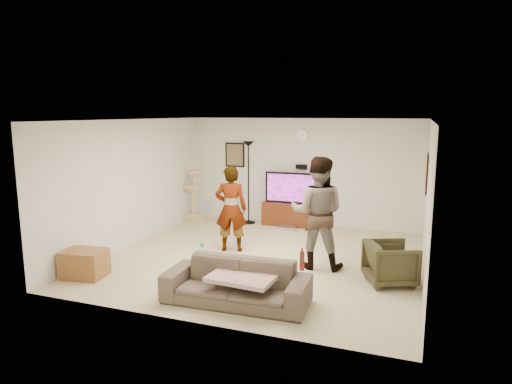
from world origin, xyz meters
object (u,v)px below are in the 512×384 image
(floor_lamp, at_px, (248,183))
(armchair, at_px, (391,263))
(tv_stand, at_px, (290,214))
(side_table, at_px, (84,264))
(sofa, at_px, (236,283))
(tv, at_px, (291,188))
(person_left, at_px, (231,209))
(person_right, at_px, (317,213))
(beer_bottle, at_px, (302,261))
(cat_tree, at_px, (193,196))

(floor_lamp, relative_size, armchair, 2.72)
(tv_stand, relative_size, side_table, 1.95)
(tv_stand, xyz_separation_m, sofa, (0.50, -4.51, 0.03))
(tv, relative_size, person_left, 0.74)
(person_right, distance_m, beer_bottle, 1.88)
(cat_tree, relative_size, person_left, 0.77)
(tv, relative_size, sofa, 0.60)
(person_left, distance_m, sofa, 2.49)
(tv_stand, height_order, side_table, tv_stand)
(tv_stand, distance_m, cat_tree, 2.40)
(tv, height_order, beer_bottle, tv)
(tv, distance_m, floor_lamp, 1.02)
(tv, relative_size, beer_bottle, 4.85)
(cat_tree, bearing_deg, armchair, -28.40)
(person_left, xyz_separation_m, armchair, (2.99, -0.72, -0.50))
(floor_lamp, distance_m, beer_bottle, 5.02)
(cat_tree, distance_m, armchair, 5.46)
(beer_bottle, bearing_deg, person_right, 96.43)
(person_left, bearing_deg, floor_lamp, -93.19)
(tv, height_order, person_left, person_left)
(person_right, distance_m, armchair, 1.44)
(cat_tree, distance_m, side_table, 4.02)
(person_left, distance_m, beer_bottle, 2.95)
(tv_stand, bearing_deg, person_right, -65.38)
(person_right, xyz_separation_m, side_table, (-3.42, -1.76, -0.74))
(cat_tree, height_order, person_left, person_left)
(beer_bottle, bearing_deg, armchair, 55.16)
(cat_tree, xyz_separation_m, armchair, (4.80, -2.59, -0.31))
(side_table, bearing_deg, floor_lamp, 74.43)
(sofa, bearing_deg, side_table, 175.73)
(cat_tree, relative_size, beer_bottle, 5.07)
(floor_lamp, distance_m, cat_tree, 1.40)
(tv, xyz_separation_m, sofa, (0.50, -4.51, -0.60))
(person_left, distance_m, armchair, 3.12)
(sofa, xyz_separation_m, armchair, (1.97, 1.49, 0.03))
(cat_tree, xyz_separation_m, side_table, (0.13, -3.99, -0.41))
(sofa, bearing_deg, person_left, 112.51)
(side_table, bearing_deg, sofa, -1.91)
(tv, height_order, floor_lamp, floor_lamp)
(person_right, bearing_deg, side_table, 21.92)
(sofa, height_order, beer_bottle, beer_bottle)
(tv_stand, distance_m, armchair, 3.90)
(tv, distance_m, armchair, 3.94)
(tv, distance_m, cat_tree, 2.38)
(floor_lamp, height_order, cat_tree, floor_lamp)
(tv, bearing_deg, sofa, -83.73)
(floor_lamp, relative_size, person_right, 1.02)
(floor_lamp, height_order, sofa, floor_lamp)
(tv_stand, distance_m, tv, 0.63)
(person_right, relative_size, side_table, 2.88)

